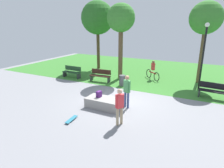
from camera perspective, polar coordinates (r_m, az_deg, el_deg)
ground_plane at (r=10.99m, az=2.38°, el=-5.17°), size 28.00×28.00×0.00m
grass_lawn at (r=18.29m, az=13.01°, el=3.61°), size 26.60×11.89×0.01m
concrete_ledge at (r=10.14m, az=-2.40°, el=-5.61°), size 1.87×0.95×0.50m
backpack_on_ledge at (r=10.20m, az=-3.88°, el=-3.00°), size 0.24×0.31×0.32m
skater_performing_trick at (r=8.20m, az=2.27°, el=-6.01°), size 0.33×0.39×1.64m
skater_watching at (r=9.90m, az=4.43°, el=-1.49°), size 0.40×0.32×1.73m
skateboard_by_ledge at (r=9.07m, az=-11.93°, el=-10.20°), size 0.28×0.82×0.08m
park_bench_by_oak at (r=14.69m, az=-3.45°, el=2.62°), size 1.63×0.58×0.91m
park_bench_near_path at (r=12.76m, az=27.93°, el=-1.71°), size 1.64×0.61×0.91m
park_bench_far_left at (r=16.12m, az=-11.79°, el=3.61°), size 1.61×0.51×0.91m
tree_young_birch at (r=15.31m, az=26.08°, el=17.09°), size 2.24×2.24×5.74m
tree_broad_elm at (r=15.05m, az=2.67°, el=18.56°), size 2.10×2.10×5.71m
tree_slender_maple at (r=18.81m, az=-4.30°, el=18.92°), size 3.05×3.05×6.30m
lamp_post at (r=13.85m, az=25.56°, el=9.06°), size 0.28×0.28×4.31m
trash_bin at (r=13.66m, az=3.07°, el=1.06°), size 0.45×0.45×0.76m
cyclist_on_bicycle at (r=15.56m, az=12.00°, el=3.68°), size 1.41×1.24×1.52m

